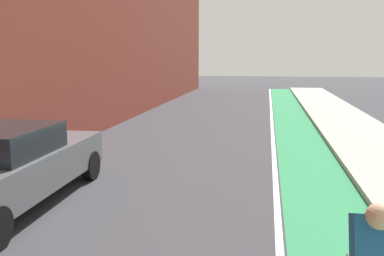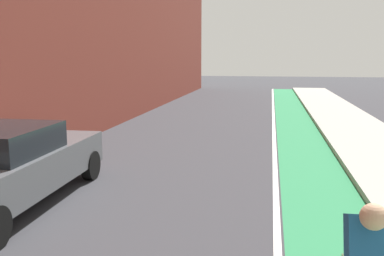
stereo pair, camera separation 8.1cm
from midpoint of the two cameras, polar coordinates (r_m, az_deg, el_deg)
The scene contains 5 objects.
ground_plane at distance 14.16m, azimuth 2.39°, elevation -1.76°, with size 96.79×96.79×0.00m, color #38383D.
bike_lane_paint at distance 16.03m, azimuth 14.34°, elevation -0.72°, with size 1.60×44.00×0.00m, color #2D8451.
lane_divider_stripe at distance 15.99m, azimuth 11.12°, elevation -0.62°, with size 0.12×44.00×0.00m, color white.
sidewalk_right at distance 16.31m, azimuth 21.89°, elevation -0.70°, with size 2.69×44.00×0.14m, color #A8A59E.
parked_sedan_gray at distance 8.65m, azimuth -23.39°, elevation -4.56°, with size 2.05×4.79×1.53m.
Camera 2 is at (1.99, 4.26, 2.78)m, focal length 39.60 mm.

